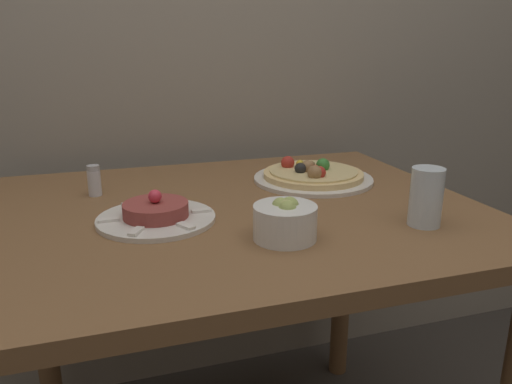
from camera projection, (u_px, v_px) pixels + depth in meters
name	position (u px, v px, depth m)	size (l,w,h in m)	color
dining_table	(236.00, 256.00, 1.12)	(1.06, 0.85, 0.78)	brown
pizza_plate	(313.00, 175.00, 1.28)	(0.30, 0.30, 0.06)	silver
tartare_plate	(156.00, 214.00, 0.99)	(0.24, 0.24, 0.07)	silver
small_bowl	(285.00, 220.00, 0.90)	(0.12, 0.12, 0.08)	white
drinking_glass	(426.00, 197.00, 0.96)	(0.06, 0.06, 0.11)	silver
salt_shaker	(94.00, 181.00, 1.15)	(0.03, 0.03, 0.07)	silver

